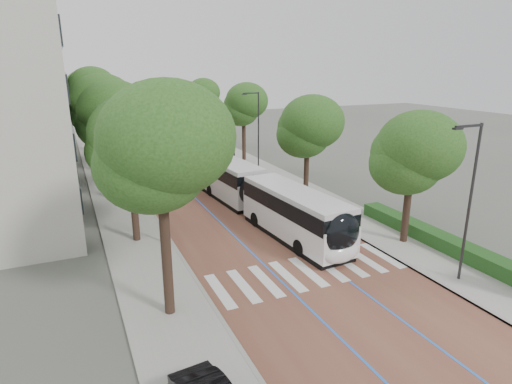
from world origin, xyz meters
The scene contains 20 objects.
ground centered at (0.00, 0.00, 0.00)m, with size 160.00×160.00×0.00m, color #51544C.
road centered at (0.00, 40.00, 0.01)m, with size 11.00×140.00×0.02m, color brown.
sidewalk_left centered at (-7.50, 40.00, 0.06)m, with size 4.00×140.00×0.12m, color #98958F.
sidewalk_right centered at (7.50, 40.00, 0.06)m, with size 4.00×140.00×0.12m, color #98958F.
kerb_left centered at (-5.60, 40.00, 0.06)m, with size 0.20×140.00×0.14m, color gray.
kerb_right centered at (5.60, 40.00, 0.06)m, with size 0.20×140.00×0.14m, color gray.
zebra_crossing centered at (0.20, 1.00, 0.03)m, with size 10.55×3.60×0.01m.
lane_line_left centered at (-1.60, 40.00, 0.02)m, with size 0.12×126.00×0.01m, color blue.
lane_line_right centered at (1.60, 40.00, 0.02)m, with size 0.12×126.00×0.01m, color blue.
hedge centered at (9.10, 0.00, 0.52)m, with size 1.20×14.00×0.80m, color #1B4A19.
streetlight_near centered at (6.62, -3.00, 4.82)m, with size 1.82×0.20×8.00m.
streetlight_far centered at (6.62, 22.00, 4.82)m, with size 1.82×0.20×8.00m.
lamp_post_left centered at (-6.10, 8.00, 4.12)m, with size 0.14×0.14×8.00m, color #2A2A2D.
trees_left centered at (-7.50, 27.71, 6.83)m, with size 6.31×60.82×9.90m.
trees_right centered at (7.70, 20.68, 5.78)m, with size 5.36×46.89×8.25m.
lead_bus centered at (1.46, 9.14, 1.63)m, with size 3.90×18.53×3.20m.
bus_queued_0 centered at (2.06, 25.75, 1.62)m, with size 3.14×12.51×3.20m.
bus_queued_1 centered at (1.60, 37.98, 1.62)m, with size 3.32×12.53×3.20m.
bus_queued_2 centered at (2.00, 50.70, 1.62)m, with size 3.03×12.49×3.20m.
bus_queued_3 centered at (2.46, 64.87, 1.62)m, with size 3.31×12.53×3.20m.
Camera 1 is at (-10.82, -16.83, 10.72)m, focal length 30.00 mm.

